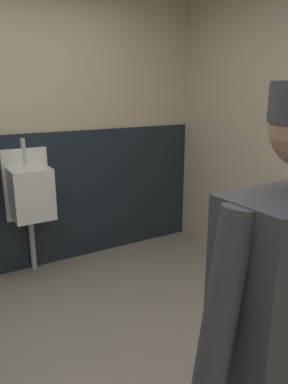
% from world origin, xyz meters
% --- Properties ---
extents(wainscot_band_back, '(3.91, 0.03, 1.27)m').
position_xyz_m(wainscot_band_back, '(0.00, 1.70, 0.64)').
color(wainscot_band_back, '#19232D').
rests_on(wainscot_band_back, ground_plane).
extents(urinal_middle, '(0.40, 0.34, 1.24)m').
position_xyz_m(urinal_middle, '(0.18, 1.55, 0.78)').
color(urinal_middle, white).
rests_on(urinal_middle, ground_plane).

